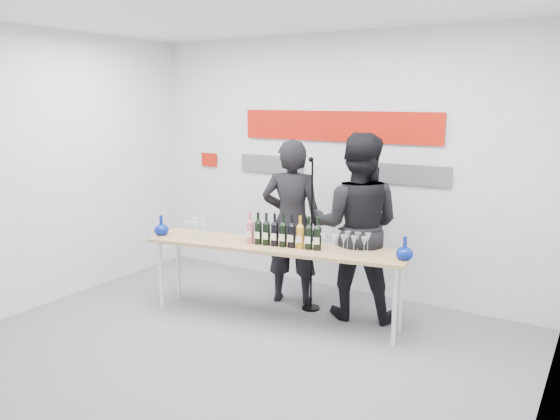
{
  "coord_description": "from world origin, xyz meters",
  "views": [
    {
      "loc": [
        2.8,
        -3.78,
        2.27
      ],
      "look_at": [
        -0.07,
        0.84,
        1.15
      ],
      "focal_mm": 35.0,
      "sensor_mm": 36.0,
      "label": 1
    }
  ],
  "objects": [
    {
      "name": "tasting_table",
      "position": [
        -0.07,
        0.74,
        0.75
      ],
      "size": [
        2.75,
        1.04,
        0.81
      ],
      "rotation": [
        0.0,
        0.0,
        0.19
      ],
      "color": "tan",
      "rests_on": "ground"
    },
    {
      "name": "decanter_left",
      "position": [
        -1.34,
        0.44,
        0.92
      ],
      "size": [
        0.16,
        0.16,
        0.21
      ],
      "primitive_type": null,
      "color": "navy",
      "rests_on": "tasting_table"
    },
    {
      "name": "back_wall",
      "position": [
        0.0,
        2.0,
        1.5
      ],
      "size": [
        5.0,
        0.04,
        3.0
      ],
      "primitive_type": "cube",
      "color": "silver",
      "rests_on": "ground"
    },
    {
      "name": "wine_bottles",
      "position": [
        0.04,
        0.73,
        0.97
      ],
      "size": [
        0.79,
        0.22,
        0.33
      ],
      "rotation": [
        0.0,
        0.0,
        0.19
      ],
      "color": "#CC5966",
      "rests_on": "tasting_table"
    },
    {
      "name": "decanter_right",
      "position": [
        1.22,
        0.94,
        0.92
      ],
      "size": [
        0.16,
        0.16,
        0.21
      ],
      "primitive_type": null,
      "color": "navy",
      "rests_on": "tasting_table"
    },
    {
      "name": "glasses_left",
      "position": [
        -0.94,
        0.56,
        0.9
      ],
      "size": [
        0.29,
        0.24,
        0.18
      ],
      "color": "silver",
      "rests_on": "tasting_table"
    },
    {
      "name": "presenter_right",
      "position": [
        0.59,
        1.29,
        0.97
      ],
      "size": [
        1.1,
        0.96,
        1.93
      ],
      "primitive_type": "imported",
      "rotation": [
        0.0,
        0.0,
        3.41
      ],
      "color": "black",
      "rests_on": "ground"
    },
    {
      "name": "signage",
      "position": [
        -0.06,
        1.97,
        1.81
      ],
      "size": [
        3.38,
        0.02,
        0.79
      ],
      "color": "#B81707",
      "rests_on": "back_wall"
    },
    {
      "name": "mic_stand",
      "position": [
        0.11,
        1.19,
        0.51
      ],
      "size": [
        0.2,
        0.2,
        1.67
      ],
      "rotation": [
        0.0,
        0.0,
        -0.29
      ],
      "color": "black",
      "rests_on": "ground"
    },
    {
      "name": "glasses_right",
      "position": [
        0.65,
        0.88,
        0.9
      ],
      "size": [
        0.49,
        0.3,
        0.18
      ],
      "color": "silver",
      "rests_on": "tasting_table"
    },
    {
      "name": "ground",
      "position": [
        0.0,
        0.0,
        0.0
      ],
      "size": [
        5.0,
        5.0,
        0.0
      ],
      "primitive_type": "plane",
      "color": "slate",
      "rests_on": "ground"
    },
    {
      "name": "presenter_left",
      "position": [
        -0.19,
        1.29,
        0.92
      ],
      "size": [
        0.78,
        0.64,
        1.84
      ],
      "primitive_type": "imported",
      "rotation": [
        0.0,
        0.0,
        3.49
      ],
      "color": "black",
      "rests_on": "ground"
    }
  ]
}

